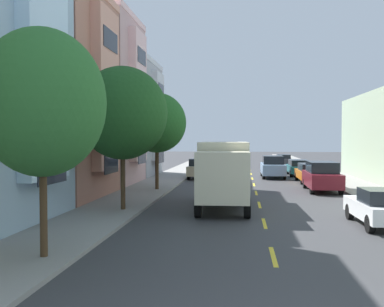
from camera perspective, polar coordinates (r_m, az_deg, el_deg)
ground_plane at (r=35.97m, az=7.92°, el=-3.54°), size 160.00×160.00×0.00m
sidewalk_left at (r=34.52m, az=-3.88°, el=-3.64°), size 3.20×120.00×0.14m
sidewalk_right at (r=34.90m, az=19.77°, el=-3.69°), size 3.20×120.00×0.14m
lane_centerline_dashes at (r=30.51m, az=8.19°, el=-4.52°), size 0.14×47.20×0.01m
townhouse_fourth_rose at (r=34.06m, az=-16.24°, el=6.25°), size 11.43×7.44×12.45m
townhouse_fifth_dove_grey at (r=41.37m, az=-13.04°, el=4.10°), size 12.84×7.44×10.44m
street_tree_nearest at (r=12.84m, az=-18.89°, el=6.26°), size 3.50×3.50×6.33m
street_tree_second at (r=20.57m, az=-9.01°, el=5.20°), size 4.15×4.15×6.62m
street_tree_third at (r=28.56m, az=-4.60°, el=4.00°), size 3.82×3.82×6.26m
delivery_box_truck at (r=21.82m, az=4.15°, el=-2.19°), size 2.56×7.25×3.25m
parked_sedan_charcoal at (r=56.80m, az=11.80°, el=-0.80°), size 1.84×4.51×1.43m
parked_hatchback_white at (r=18.66m, az=23.26°, el=-6.44°), size 1.84×4.04×1.50m
parked_wagon_orange at (r=35.35m, az=15.09°, el=-2.38°), size 1.83×4.70×1.50m
parked_wagon_teal at (r=41.48m, az=13.67°, el=-1.74°), size 1.84×4.71×1.50m
parked_pickup_champagne at (r=37.90m, az=1.28°, el=-1.99°), size 2.14×5.35×1.73m
parked_suv_burgundy at (r=29.73m, az=16.52°, el=-2.84°), size 2.01×4.82×1.93m
moving_sky_sedan at (r=39.04m, az=10.46°, el=-1.67°), size 1.95×4.80×1.93m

